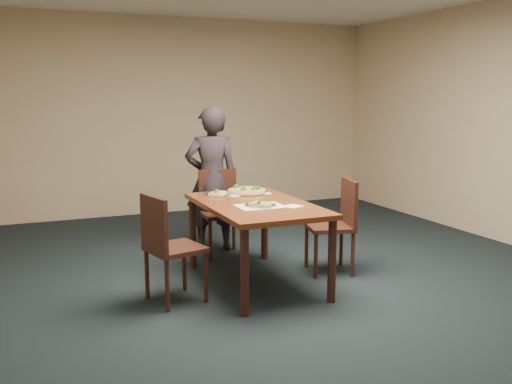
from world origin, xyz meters
name	(u,v)px	position (x,y,z in m)	size (l,w,h in m)	color
ground	(305,297)	(0.00, 0.00, 0.00)	(8.00, 8.00, 0.00)	black
room_shell	(308,91)	(0.00, 0.00, 1.74)	(8.00, 8.00, 8.00)	tan
dining_table	(256,213)	(-0.24, 0.51, 0.66)	(0.90, 1.50, 0.75)	#552611
chair_far	(220,207)	(-0.21, 1.58, 0.52)	(0.45, 0.45, 0.91)	black
chair_left	(167,243)	(-1.11, 0.33, 0.52)	(0.51, 0.51, 0.91)	black
chair_right	(337,220)	(0.62, 0.52, 0.52)	(0.51, 0.51, 0.91)	black
diner	(212,179)	(-0.24, 1.76, 0.79)	(0.58, 0.38, 1.59)	black
placemat_main	(247,193)	(-0.12, 1.04, 0.75)	(0.42, 0.32, 0.00)	white
placemat_near	(260,206)	(-0.27, 0.36, 0.75)	(0.40, 0.30, 0.00)	white
pizza_pan	(247,191)	(-0.12, 1.04, 0.77)	(0.41, 0.41, 0.08)	silver
slice_plate_near	(260,205)	(-0.27, 0.36, 0.76)	(0.28, 0.28, 0.06)	silver
slice_plate_far	(218,194)	(-0.42, 1.04, 0.76)	(0.28, 0.28, 0.06)	silver
napkin	(293,206)	(-0.01, 0.23, 0.75)	(0.14, 0.14, 0.01)	white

